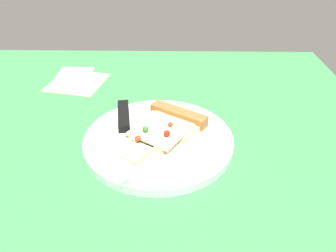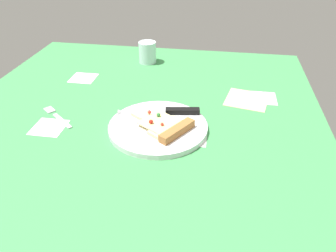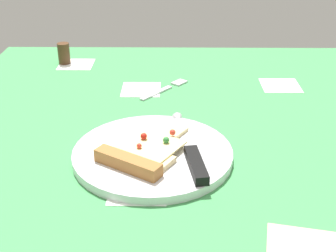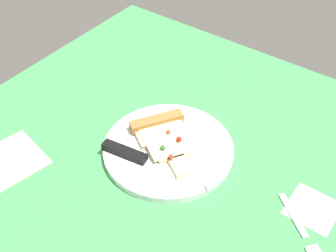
{
  "view_description": "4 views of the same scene",
  "coord_description": "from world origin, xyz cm",
  "px_view_note": "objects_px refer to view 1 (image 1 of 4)",
  "views": [
    {
      "loc": [
        -12.59,
        40.17,
        36.18
      ],
      "look_at": [
        -11.68,
        -8.88,
        3.25
      ],
      "focal_mm": 34.13,
      "sensor_mm": 36.0,
      "label": 1
    },
    {
      "loc": [
        -84.62,
        -22.9,
        50.65
      ],
      "look_at": [
        -13.11,
        -11.17,
        3.54
      ],
      "focal_mm": 34.77,
      "sensor_mm": 36.0,
      "label": 2
    },
    {
      "loc": [
        -6.49,
        -76.18,
        41.27
      ],
      "look_at": [
        -7.33,
        -4.24,
        4.44
      ],
      "focal_mm": 48.93,
      "sensor_mm": 36.0,
      "label": 3
    },
    {
      "loc": [
        41.78,
        29.79,
        67.61
      ],
      "look_at": [
        -12.59,
        -9.85,
        4.39
      ],
      "focal_mm": 46.46,
      "sensor_mm": 36.0,
      "label": 4
    }
  ],
  "objects_px": {
    "pizza_slice": "(166,127)",
    "napkin": "(77,82)",
    "knife": "(124,129)",
    "plate": "(159,140)"
  },
  "relations": [
    {
      "from": "knife",
      "to": "napkin",
      "type": "height_order",
      "value": "knife"
    },
    {
      "from": "pizza_slice",
      "to": "napkin",
      "type": "height_order",
      "value": "pizza_slice"
    },
    {
      "from": "pizza_slice",
      "to": "knife",
      "type": "relative_size",
      "value": 0.79
    },
    {
      "from": "pizza_slice",
      "to": "napkin",
      "type": "xyz_separation_m",
      "value": [
        0.23,
        -0.23,
        -0.02
      ]
    },
    {
      "from": "plate",
      "to": "napkin",
      "type": "bearing_deg",
      "value": -49.25
    },
    {
      "from": "knife",
      "to": "napkin",
      "type": "distance_m",
      "value": 0.28
    },
    {
      "from": "plate",
      "to": "knife",
      "type": "height_order",
      "value": "knife"
    },
    {
      "from": "pizza_slice",
      "to": "napkin",
      "type": "bearing_deg",
      "value": -12.57
    },
    {
      "from": "plate",
      "to": "napkin",
      "type": "distance_m",
      "value": 0.33
    },
    {
      "from": "pizza_slice",
      "to": "napkin",
      "type": "distance_m",
      "value": 0.33
    }
  ]
}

